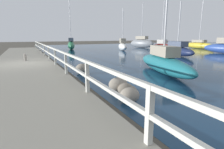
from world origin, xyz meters
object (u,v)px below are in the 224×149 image
(sailboat_teal, at_px, (163,62))
(sailboat_yellow, at_px, (199,45))
(sailboat_green, at_px, (71,45))
(mooring_bollard, at_px, (25,57))
(sailboat_red, at_px, (162,46))
(sailboat_white, at_px, (123,46))
(sailboat_navy, at_px, (177,50))
(sailboat_gray, at_px, (142,43))

(sailboat_teal, bearing_deg, sailboat_yellow, 50.99)
(sailboat_green, relative_size, sailboat_teal, 1.33)
(mooring_bollard, relative_size, sailboat_teal, 0.09)
(sailboat_green, relative_size, sailboat_red, 1.11)
(sailboat_yellow, bearing_deg, mooring_bollard, -166.37)
(mooring_bollard, relative_size, sailboat_white, 0.09)
(sailboat_green, height_order, sailboat_navy, sailboat_green)
(sailboat_green, bearing_deg, sailboat_red, -20.57)
(sailboat_green, bearing_deg, sailboat_white, -27.09)
(sailboat_teal, bearing_deg, sailboat_red, 66.04)
(sailboat_white, bearing_deg, mooring_bollard, -128.14)
(sailboat_white, distance_m, sailboat_red, 5.53)
(sailboat_gray, height_order, sailboat_teal, sailboat_gray)
(sailboat_gray, distance_m, sailboat_red, 6.09)
(mooring_bollard, height_order, sailboat_white, sailboat_white)
(sailboat_gray, bearing_deg, sailboat_teal, -137.29)
(sailboat_navy, bearing_deg, sailboat_white, 115.54)
(mooring_bollard, bearing_deg, sailboat_gray, 31.85)
(sailboat_green, relative_size, sailboat_gray, 1.06)
(sailboat_yellow, distance_m, sailboat_gray, 9.16)
(sailboat_green, bearing_deg, sailboat_teal, -75.78)
(sailboat_yellow, height_order, sailboat_gray, sailboat_yellow)
(sailboat_green, relative_size, sailboat_yellow, 1.05)
(sailboat_gray, bearing_deg, sailboat_yellow, -53.20)
(sailboat_yellow, bearing_deg, sailboat_teal, -145.84)
(sailboat_red, bearing_deg, sailboat_green, 129.76)
(sailboat_gray, height_order, sailboat_navy, sailboat_gray)
(sailboat_green, distance_m, sailboat_teal, 19.28)
(mooring_bollard, bearing_deg, sailboat_teal, -44.79)
(sailboat_teal, xyz_separation_m, sailboat_white, (5.68, 14.20, 0.10))
(sailboat_navy, height_order, sailboat_red, sailboat_red)
(sailboat_gray, distance_m, sailboat_navy, 12.78)
(sailboat_navy, relative_size, sailboat_teal, 0.90)
(mooring_bollard, height_order, sailboat_yellow, sailboat_yellow)
(mooring_bollard, height_order, sailboat_gray, sailboat_gray)
(sailboat_gray, height_order, sailboat_white, sailboat_gray)
(sailboat_gray, xyz_separation_m, sailboat_navy, (-4.34, -12.02, -0.26))
(sailboat_green, distance_m, sailboat_navy, 15.38)
(mooring_bollard, xyz_separation_m, sailboat_red, (17.31, 5.31, 0.09))
(sailboat_green, relative_size, sailboat_navy, 1.48)
(mooring_bollard, distance_m, sailboat_red, 18.11)
(mooring_bollard, xyz_separation_m, sailboat_navy, (13.90, -0.69, 0.08))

